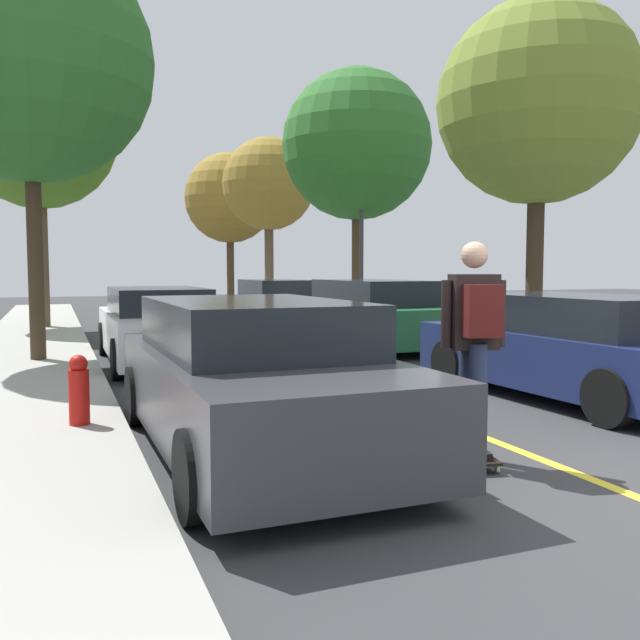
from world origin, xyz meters
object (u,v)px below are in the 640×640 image
street_tree_left_nearest (29,60)px  street_tree_left_near (38,131)px  parked_car_right_nearest (572,347)px  street_tree_right_near (357,145)px  parked_car_right_far (274,302)px  skateboard (471,452)px  fire_hydrant (79,390)px  streetlamp (362,207)px  street_tree_right_farthest (230,198)px  parked_car_left_near (158,326)px  parked_car_right_near (370,314)px  street_tree_right_nearest (538,104)px  street_tree_right_far (269,185)px  skateboarder (475,333)px  parked_car_left_nearest (255,378)px

street_tree_left_nearest → street_tree_left_near: (0.00, 7.13, 0.15)m
parked_car_right_nearest → street_tree_right_near: (1.98, 11.19, 4.57)m
street_tree_left_nearest → parked_car_right_far: bearing=48.3°
street_tree_left_nearest → street_tree_left_near: street_tree_left_near is taller
parked_car_right_nearest → skateboard: parked_car_right_nearest is taller
fire_hydrant → streetlamp: bearing=52.6°
street_tree_right_farthest → street_tree_left_nearest: bearing=-112.3°
parked_car_right_far → fire_hydrant: 14.17m
parked_car_left_near → fire_hydrant: (-1.50, -5.17, -0.18)m
parked_car_right_far → streetlamp: size_ratio=0.79×
parked_car_left_near → street_tree_left_nearest: bearing=172.2°
fire_hydrant → street_tree_left_near: bearing=92.2°
fire_hydrant → parked_car_right_nearest: bearing=-1.0°
parked_car_right_near → parked_car_left_near: bearing=-169.9°
street_tree_right_nearest → street_tree_right_farthest: size_ratio=0.88×
street_tree_left_near → street_tree_right_near: (8.54, -1.49, -0.06)m
parked_car_left_near → parked_car_right_nearest: size_ratio=1.04×
street_tree_right_far → skateboarder: size_ratio=3.77×
parked_car_right_far → street_tree_left_near: (-6.55, -0.23, 4.64)m
parked_car_right_near → street_tree_left_nearest: 7.93m
street_tree_right_nearest → street_tree_right_far: street_tree_right_far is taller
parked_car_right_far → street_tree_right_near: size_ratio=0.62×
skateboarder → parked_car_left_nearest: bearing=147.2°
parked_car_left_nearest → street_tree_left_near: bearing=98.2°
parked_car_right_nearest → skateboarder: 3.60m
streetlamp → skateboard: streetlamp is taller
skateboard → parked_car_left_nearest: bearing=148.1°
street_tree_right_far → street_tree_right_farthest: bearing=90.0°
parked_car_left_nearest → street_tree_right_farthest: 28.53m
street_tree_right_far → street_tree_left_near: bearing=-140.0°
street_tree_right_farthest → streetlamp: street_tree_right_farthest is taller
parked_car_right_near → street_tree_right_near: size_ratio=0.65×
fire_hydrant → parked_car_right_far: bearing=64.6°
parked_car_left_nearest → skateboard: bearing=-31.9°
parked_car_left_near → street_tree_right_near: street_tree_right_near is taller
parked_car_left_nearest → street_tree_right_far: size_ratio=0.65×
street_tree_right_nearest → fire_hydrant: size_ratio=9.11×
street_tree_right_farthest → street_tree_left_near: bearing=-121.9°
street_tree_right_nearest → fire_hydrant: bearing=-158.7°
parked_car_right_near → street_tree_right_nearest: size_ratio=0.74×
parked_car_right_nearest → fire_hydrant: bearing=179.0°
parked_car_right_nearest → parked_car_right_near: parked_car_right_near is taller
skateboarder → parked_car_right_nearest: bearing=35.3°
fire_hydrant → skateboarder: (3.16, -2.17, 0.66)m
parked_car_left_nearest → street_tree_right_near: (6.55, 12.19, 4.55)m
fire_hydrant → streetlamp: size_ratio=0.12×
parked_car_right_near → street_tree_right_nearest: street_tree_right_nearest is taller
parked_car_right_far → street_tree_left_near: 8.03m
street_tree_left_near → street_tree_right_farthest: bearing=58.1°
street_tree_right_nearest → street_tree_right_farthest: (0.00, 23.15, 0.51)m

